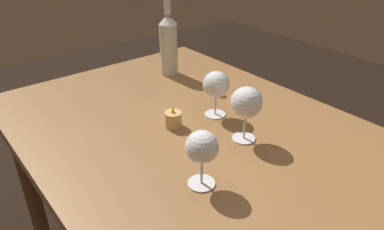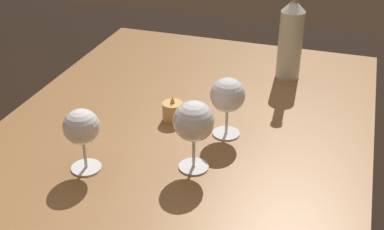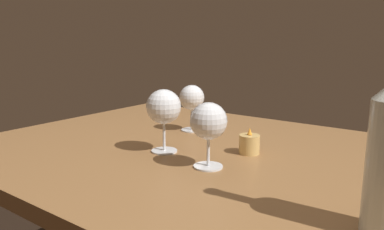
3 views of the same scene
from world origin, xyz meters
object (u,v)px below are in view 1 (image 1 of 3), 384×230
Objects in this scene: wine_glass_centre at (246,104)px; votive_candle at (173,120)px; wine_glass_right at (216,85)px; wine_glass_left at (202,149)px; wine_bottle at (169,43)px.

wine_glass_centre reaches higher than votive_candle.
votive_candle is at bearing -99.81° from wine_glass_right.
wine_glass_centre is at bearing 32.18° from votive_candle.
wine_glass_left is 0.69m from wine_bottle.
wine_glass_right is at bearing -13.35° from wine_bottle.
wine_bottle is at bearing 166.65° from wine_glass_right.
wine_glass_right is (-0.23, 0.25, 0.00)m from wine_glass_left.
wine_glass_centre is 0.54m from wine_bottle.
votive_candle is at bearing -147.82° from wine_glass_centre.
wine_bottle reaches higher than wine_glass_right.
wine_glass_centre is at bearing -12.81° from wine_bottle.
wine_glass_left is at bearing -47.42° from wine_glass_right.
wine_glass_right is 0.16m from wine_glass_centre.
wine_glass_right is 2.21× the size of votive_candle.
wine_glass_right reaches higher than wine_glass_left.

